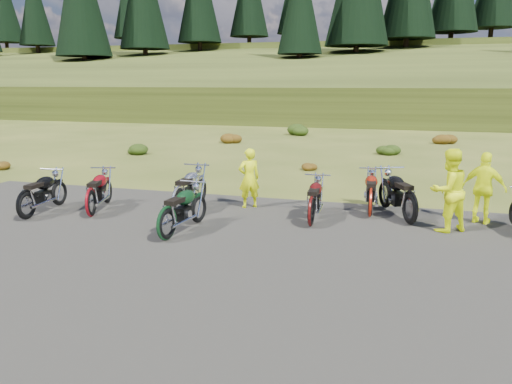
% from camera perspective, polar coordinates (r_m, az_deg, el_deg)
% --- Properties ---
extents(ground, '(300.00, 300.00, 0.00)m').
position_cam_1_polar(ground, '(11.03, -0.85, -5.59)').
color(ground, '#3C4A18').
rests_on(ground, ground).
extents(gravel_pad, '(20.00, 12.00, 0.04)m').
position_cam_1_polar(gravel_pad, '(9.25, -4.52, -9.27)').
color(gravel_pad, black).
rests_on(gravel_pad, ground).
extents(hill_slope, '(300.00, 45.97, 9.37)m').
position_cam_1_polar(hill_slope, '(60.20, 13.41, 8.93)').
color(hill_slope, '#2B3612').
rests_on(hill_slope, ground).
extents(hill_plateau, '(300.00, 90.00, 9.17)m').
position_cam_1_polar(hill_plateau, '(120.11, 14.98, 10.48)').
color(hill_plateau, '#2B3612').
rests_on(hill_plateau, ground).
extents(conifer_10, '(7.04, 7.04, 18.00)m').
position_cam_1_polar(conifer_10, '(117.97, -27.01, 18.90)').
color(conifer_10, black).
rests_on(conifer_10, ground).
extents(conifer_13, '(5.72, 5.72, 15.00)m').
position_cam_1_polar(conifer_13, '(96.14, -24.03, 18.93)').
color(conifer_13, black).
rests_on(conifer_13, ground).
extents(conifer_14, '(5.28, 5.28, 14.00)m').
position_cam_1_polar(conifer_14, '(97.47, -18.81, 19.63)').
color(conifer_14, black).
rests_on(conifer_14, ground).
extents(conifer_21, '(5.28, 5.28, 14.00)m').
position_cam_1_polar(conifer_21, '(61.90, 5.11, 20.97)').
color(conifer_21, black).
rests_on(conifer_21, ground).
extents(shrub_0, '(0.77, 0.77, 0.45)m').
position_cam_1_polar(shrub_0, '(22.23, -26.80, 2.90)').
color(shrub_0, '#5B240B').
rests_on(shrub_0, ground).
extents(shrub_1, '(1.03, 1.03, 0.61)m').
position_cam_1_polar(shrub_1, '(24.75, -13.48, 4.93)').
color(shrub_1, black).
rests_on(shrub_1, ground).
extents(shrub_2, '(1.30, 1.30, 0.77)m').
position_cam_1_polar(shrub_2, '(28.36, -3.02, 6.34)').
color(shrub_2, '#5B240B').
rests_on(shrub_2, ground).
extents(shrub_3, '(1.56, 1.56, 0.92)m').
position_cam_1_polar(shrub_3, '(32.69, 4.92, 7.27)').
color(shrub_3, black).
rests_on(shrub_3, ground).
extents(shrub_4, '(0.77, 0.77, 0.45)m').
position_cam_1_polar(shrub_4, '(19.79, 5.87, 3.15)').
color(shrub_4, '#5B240B').
rests_on(shrub_4, ground).
extents(shrub_5, '(1.03, 1.03, 0.61)m').
position_cam_1_polar(shrub_5, '(24.73, 14.78, 4.86)').
color(shrub_5, black).
rests_on(shrub_5, ground).
extents(shrub_6, '(1.30, 1.30, 0.77)m').
position_cam_1_polar(shrub_6, '(30.06, 20.66, 5.91)').
color(shrub_6, '#5B240B').
rests_on(shrub_6, ground).
extents(motorcycle_0, '(0.88, 2.19, 1.12)m').
position_cam_1_polar(motorcycle_0, '(13.86, -24.62, -2.96)').
color(motorcycle_0, black).
rests_on(motorcycle_0, ground).
extents(motorcycle_1, '(1.28, 2.24, 1.12)m').
position_cam_1_polar(motorcycle_1, '(13.52, -18.23, -2.81)').
color(motorcycle_1, maroon).
rests_on(motorcycle_1, ground).
extents(motorcycle_2, '(0.94, 2.22, 1.13)m').
position_cam_1_polar(motorcycle_2, '(11.16, -10.09, -5.57)').
color(motorcycle_2, black).
rests_on(motorcycle_2, ground).
extents(motorcycle_3, '(0.82, 2.32, 1.21)m').
position_cam_1_polar(motorcycle_3, '(12.93, -8.79, -3.00)').
color(motorcycle_3, '#ACACB1').
rests_on(motorcycle_3, ground).
extents(motorcycle_4, '(0.78, 2.10, 1.09)m').
position_cam_1_polar(motorcycle_4, '(12.08, 6.27, -4.03)').
color(motorcycle_4, '#460B0B').
rests_on(motorcycle_4, ground).
extents(motorcycle_5, '(1.66, 2.45, 1.22)m').
position_cam_1_polar(motorcycle_5, '(12.74, 17.06, -3.65)').
color(motorcycle_5, black).
rests_on(motorcycle_5, ground).
extents(motorcycle_6, '(0.82, 2.15, 1.11)m').
position_cam_1_polar(motorcycle_6, '(13.16, 12.86, -2.90)').
color(motorcycle_6, maroon).
rests_on(motorcycle_6, ground).
extents(person_middle, '(0.71, 0.66, 1.64)m').
position_cam_1_polar(person_middle, '(13.62, -0.80, 1.48)').
color(person_middle, '#DAE80C').
rests_on(person_middle, ground).
extents(person_right_a, '(1.19, 1.14, 1.93)m').
position_cam_1_polar(person_right_a, '(12.23, 21.11, 0.04)').
color(person_right_a, '#DAE80C').
rests_on(person_right_a, ground).
extents(person_right_b, '(1.11, 0.79, 1.75)m').
position_cam_1_polar(person_right_b, '(13.27, 24.61, 0.29)').
color(person_right_b, '#DAE80C').
rests_on(person_right_b, ground).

